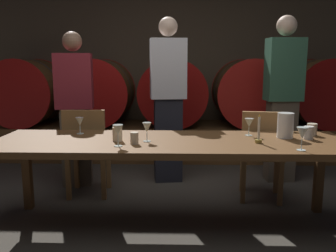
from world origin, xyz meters
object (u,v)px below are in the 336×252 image
at_px(chair_right, 262,151).
at_px(wine_glass_left, 118,131).
at_px(wine_glass_far_left, 80,122).
at_px(wine_glass_center, 147,128).
at_px(cup_far_left, 117,134).
at_px(cup_center_right, 309,133).
at_px(wine_barrel_right, 248,93).
at_px(cup_far_right, 312,129).
at_px(chair_left, 87,148).
at_px(wine_barrel_center, 173,92).
at_px(pitcher, 285,125).
at_px(guest_left, 75,109).
at_px(wine_barrel_far_left, 28,92).
at_px(candle_center, 259,135).
at_px(cup_center_left, 134,138).
at_px(wine_barrel_far_right, 320,93).
at_px(guest_center, 168,99).
at_px(wine_barrel_left, 99,92).
at_px(wine_glass_right, 249,123).
at_px(dining_table, 171,148).
at_px(wine_glass_far_right, 302,134).
at_px(guest_right, 283,98).

height_order(chair_right, wine_glass_left, same).
bearing_deg(wine_glass_far_left, wine_glass_center, -25.90).
distance_m(cup_far_left, cup_center_right, 1.50).
bearing_deg(wine_glass_far_left, wine_glass_left, -48.78).
distance_m(wine_barrel_right, cup_far_right, 2.06).
relative_size(wine_barrel_right, chair_left, 1.04).
height_order(wine_glass_left, cup_far_right, wine_glass_left).
xyz_separation_m(wine_barrel_center, pitcher, (0.93, -2.16, -0.08)).
bearing_deg(wine_glass_center, guest_left, 128.28).
relative_size(wine_barrel_far_left, wine_barrel_right, 1.00).
bearing_deg(cup_center_right, chair_right, 113.35).
xyz_separation_m(candle_center, cup_center_left, (-0.93, -0.07, -0.02)).
height_order(wine_barrel_far_right, wine_glass_left, wine_barrel_far_right).
height_order(guest_center, pitcher, guest_center).
bearing_deg(chair_left, wine_barrel_right, -141.59).
bearing_deg(wine_glass_far_left, wine_barrel_far_left, 121.99).
bearing_deg(cup_center_left, chair_right, 33.71).
height_order(wine_barrel_left, pitcher, wine_barrel_left).
relative_size(wine_glass_right, cup_far_right, 1.47).
xyz_separation_m(dining_table, pitcher, (0.92, 0.12, 0.16)).
xyz_separation_m(wine_barrel_left, chair_left, (0.21, -1.60, -0.42)).
bearing_deg(guest_left, wine_barrel_left, -97.63).
distance_m(wine_glass_far_left, wine_glass_center, 0.66).
relative_size(wine_glass_left, wine_glass_far_right, 0.97).
relative_size(guest_center, wine_glass_center, 12.18).
height_order(wine_barrel_right, cup_far_right, wine_barrel_right).
bearing_deg(dining_table, wine_glass_right, 17.52).
bearing_deg(chair_right, wine_barrel_center, -54.31).
bearing_deg(wine_glass_right, wine_barrel_left, 129.13).
height_order(wine_barrel_far_right, wine_glass_far_left, wine_barrel_far_right).
bearing_deg(cup_far_right, chair_left, 167.37).
distance_m(guest_left, wine_glass_right, 1.87).
xyz_separation_m(chair_right, cup_center_right, (0.23, -0.53, 0.28)).
xyz_separation_m(pitcher, wine_glass_far_right, (-0.01, -0.43, 0.02)).
bearing_deg(wine_glass_left, guest_right, 42.69).
height_order(wine_glass_far_left, wine_glass_center, wine_glass_center).
distance_m(chair_right, wine_glass_center, 1.27).
relative_size(wine_barrel_center, wine_glass_far_left, 6.55).
height_order(guest_center, candle_center, guest_center).
xyz_separation_m(wine_barrel_far_right, cup_center_left, (-2.27, -2.42, -0.14)).
bearing_deg(guest_left, guest_right, 177.00).
bearing_deg(cup_center_right, wine_barrel_far_right, 67.32).
distance_m(wine_barrel_left, guest_left, 1.24).
bearing_deg(wine_barrel_left, wine_barrel_far_left, 180.00).
xyz_separation_m(wine_barrel_far_right, cup_center_right, (-0.92, -2.20, -0.13)).
height_order(guest_center, guest_right, guest_right).
bearing_deg(cup_center_right, pitcher, 164.15).
xyz_separation_m(chair_right, wine_glass_far_right, (0.05, -0.91, 0.35)).
bearing_deg(dining_table, cup_center_right, 3.97).
distance_m(wine_barrel_far_left, cup_far_left, 2.84).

